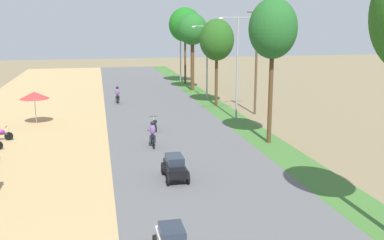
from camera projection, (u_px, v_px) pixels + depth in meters
name	position (u px, v px, depth m)	size (l,w,h in m)	color
vendor_umbrella	(34.00, 95.00, 34.09)	(2.20, 2.20, 2.52)	#99999E
median_tree_second	(273.00, 29.00, 27.68)	(3.03, 3.03, 9.21)	#4C351E
median_tree_third	(217.00, 40.00, 41.07)	(3.19, 3.19, 8.04)	#4C351E
median_tree_fourth	(192.00, 30.00, 50.22)	(3.44, 3.44, 8.70)	#4C351E
median_tree_fifth	(185.00, 25.00, 55.64)	(4.07, 4.07, 9.53)	#4C351E
streetlamp_near	(237.00, 61.00, 35.10)	(3.16, 0.20, 8.21)	gray
streetlamp_mid	(207.00, 57.00, 44.69)	(3.16, 0.20, 7.48)	gray
streetlamp_far	(181.00, 46.00, 58.63)	(3.16, 0.20, 8.16)	gray
utility_pole_near	(256.00, 59.00, 37.53)	(1.80, 0.20, 9.07)	brown
car_sedan_black	(175.00, 166.00, 22.25)	(1.10, 2.26, 1.19)	black
motorbike_ahead_second	(152.00, 135.00, 28.06)	(0.54, 1.80, 1.66)	black
motorbike_ahead_third	(155.00, 123.00, 32.43)	(0.54, 1.80, 0.94)	black
motorbike_ahead_fourth	(117.00, 95.00, 43.17)	(0.54, 1.80, 1.66)	black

